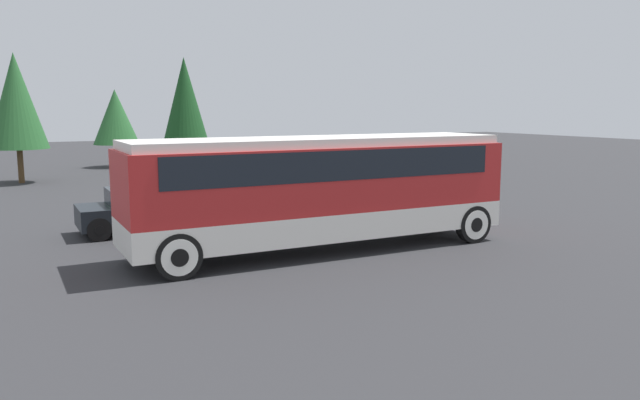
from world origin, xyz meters
TOP-DOWN VIEW (x-y plane):
  - ground_plane at (0.00, 0.00)m, footprint 120.00×120.00m
  - tour_bus at (0.10, 0.00)m, footprint 10.23×2.59m
  - parked_car_near at (2.04, 6.77)m, footprint 4.76×1.94m
  - parked_car_mid at (-3.37, 4.67)m, footprint 4.42×1.88m
  - parked_car_far at (1.86, 8.98)m, footprint 4.74×1.80m
  - tree_left at (-6.51, 20.15)m, footprint 2.86×2.86m
  - tree_center at (1.98, 20.26)m, footprint 2.53×2.53m
  - tree_right at (-0.73, 26.75)m, footprint 2.84×2.84m

SIDE VIEW (x-z plane):
  - ground_plane at x=0.00m, z-range 0.00..0.00m
  - parked_car_far at x=1.86m, z-range 0.00..1.38m
  - parked_car_mid at x=-3.37m, z-range 0.01..1.37m
  - parked_car_near at x=2.04m, z-range 0.01..1.37m
  - tour_bus at x=0.10m, z-range 0.31..3.31m
  - tree_right at x=-0.73m, z-range 0.71..5.60m
  - tree_left at x=-6.51m, z-range 0.85..7.29m
  - tree_center at x=1.98m, z-range 0.88..7.40m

